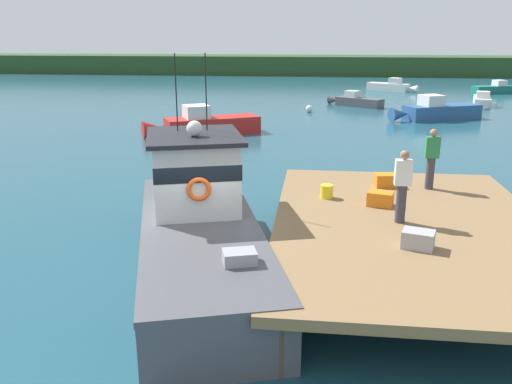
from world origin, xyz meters
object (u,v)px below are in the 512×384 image
crate_single_by_cleat (418,239)px  moored_boat_off_the_point (391,86)px  deckhand_by_the_boat (402,185)px  moored_boat_outer_mooring (482,101)px  crate_stack_mid_dock (386,180)px  bait_bucket (327,191)px  mooring_buoy_inshore (177,144)px  crate_single_far (380,199)px  moored_boat_far_left (205,124)px  mooring_buoy_outer (309,109)px  deckhand_further_back (431,158)px  moored_boat_far_right (436,111)px  main_fishing_boat (199,225)px  moored_boat_mid_harbor (496,89)px  moored_boat_near_channel (356,101)px

crate_single_by_cleat → moored_boat_off_the_point: (4.77, 42.32, -0.95)m
crate_single_by_cleat → deckhand_by_the_boat: bearing=95.5°
moored_boat_off_the_point → moored_boat_outer_mooring: bearing=-62.5°
crate_stack_mid_dock → bait_bucket: 2.06m
deckhand_by_the_boat → moored_boat_off_the_point: 41.17m
moored_boat_outer_mooring → mooring_buoy_inshore: 25.80m
crate_single_far → moored_boat_far_left: size_ratio=0.10×
deckhand_by_the_boat → bait_bucket: bearing=133.9°
crate_single_by_cleat → mooring_buoy_inshore: size_ratio=1.43×
mooring_buoy_outer → deckhand_further_back: bearing=-80.9°
crate_single_by_cleat → bait_bucket: 3.59m
deckhand_by_the_boat → moored_boat_far_right: size_ratio=0.27×
moored_boat_far_right → mooring_buoy_inshore: (-14.02, -10.46, -0.33)m
main_fishing_boat → crate_single_far: bearing=17.5°
crate_single_far → crate_stack_mid_dock: size_ratio=1.00×
moored_boat_far_right → moored_boat_outer_mooring: bearing=56.3°
crate_stack_mid_dock → moored_boat_mid_harbor: 39.46m
main_fishing_boat → moored_boat_far_right: 25.53m
crate_single_far → moored_boat_near_channel: 28.16m
deckhand_further_back → moored_boat_far_left: deckhand_further_back is taller
crate_single_by_cleat → moored_boat_outer_mooring: 33.56m
bait_bucket → moored_boat_near_channel: bait_bucket is taller
moored_boat_outer_mooring → crate_single_by_cleat: bearing=-107.6°
moored_boat_far_left → mooring_buoy_outer: bearing=59.6°
moored_boat_outer_mooring → moored_boat_mid_harbor: (3.75, 9.30, 0.02)m
deckhand_further_back → mooring_buoy_inshore: (-9.67, 10.02, -1.85)m
deckhand_further_back → moored_boat_far_left: (-9.09, 13.63, -1.51)m
deckhand_further_back → moored_boat_far_left: size_ratio=0.27×
moored_boat_far_right → moored_boat_off_the_point: size_ratio=1.30×
crate_single_by_cleat → moored_boat_off_the_point: bearing=83.6°
crate_single_far → mooring_buoy_inshore: (-8.21, 11.67, -1.16)m
deckhand_by_the_boat → moored_boat_far_right: (5.50, 23.30, -1.52)m
moored_boat_mid_harbor → mooring_buoy_inshore: size_ratio=11.16×
moored_boat_far_right → moored_boat_near_channel: moored_boat_far_right is taller
moored_boat_mid_harbor → mooring_buoy_inshore: (-22.57, -26.95, -0.20)m
deckhand_further_back → moored_boat_outer_mooring: deckhand_further_back is taller
moored_boat_far_right → moored_boat_near_channel: size_ratio=1.46×
moored_boat_outer_mooring → main_fishing_boat: bearing=-115.8°
crate_stack_mid_dock → moored_boat_near_channel: 26.39m
crate_single_by_cleat → crate_single_far: size_ratio=1.00×
crate_stack_mid_dock → moored_boat_off_the_point: 38.24m
crate_single_far → moored_boat_near_channel: bearing=87.6°
crate_single_far → moored_boat_near_channel: size_ratio=0.14×
crate_single_far → mooring_buoy_outer: (-2.21, 24.51, -1.13)m
crate_stack_mid_dock → moored_boat_near_channel: bearing=88.2°
main_fishing_boat → mooring_buoy_inshore: bearing=107.0°
moored_boat_off_the_point → moored_boat_far_left: bearing=-117.8°
moored_boat_far_left → moored_boat_far_right: bearing=27.0°
crate_single_far → moored_boat_far_left: moored_boat_far_left is taller
main_fishing_boat → moored_boat_mid_harbor: bearing=65.0°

